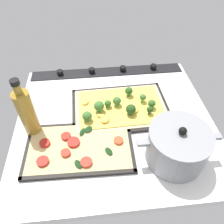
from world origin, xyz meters
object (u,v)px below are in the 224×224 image
object	(u,v)px
baking_tray_front	(120,108)
veggie_pizza_back	(78,147)
cooking_pot	(177,146)
broccoli_pizza	(120,107)
oil_bottle	(27,113)
baking_tray_back	(80,148)

from	to	relation	value
baking_tray_front	veggie_pizza_back	distance (cm)	24.18
baking_tray_front	cooking_pot	bearing A→B (deg)	120.92
broccoli_pizza	oil_bottle	xyz separation A→B (cm)	(32.24, 7.74, 8.06)
baking_tray_back	cooking_pot	distance (cm)	31.96
cooking_pot	oil_bottle	xyz separation A→B (cm)	(47.03, -15.83, 3.58)
baking_tray_front	oil_bottle	xyz separation A→B (cm)	(32.59, 8.29, 9.57)
veggie_pizza_back	baking_tray_back	bearing A→B (deg)	-163.46
broccoli_pizza	oil_bottle	size ratio (longest dim) A/B	1.53
baking_tray_back	veggie_pizza_back	distance (cm)	0.79
broccoli_pizza	oil_bottle	bearing A→B (deg)	13.50
cooking_pot	oil_bottle	distance (cm)	49.75
baking_tray_front	baking_tray_back	bearing A→B (deg)	47.14
broccoli_pizza	veggie_pizza_back	bearing A→B (deg)	46.43
cooking_pot	oil_bottle	bearing A→B (deg)	-18.60
baking_tray_front	veggie_pizza_back	world-z (taller)	veggie_pizza_back
veggie_pizza_back	oil_bottle	world-z (taller)	oil_bottle
baking_tray_front	cooking_pot	size ratio (longest dim) A/B	1.50
veggie_pizza_back	broccoli_pizza	bearing A→B (deg)	-133.57
baking_tray_back	cooking_pot	world-z (taller)	cooking_pot
broccoli_pizza	baking_tray_front	bearing A→B (deg)	-122.08
baking_tray_front	broccoli_pizza	world-z (taller)	broccoli_pizza
broccoli_pizza	baking_tray_back	world-z (taller)	broccoli_pizza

